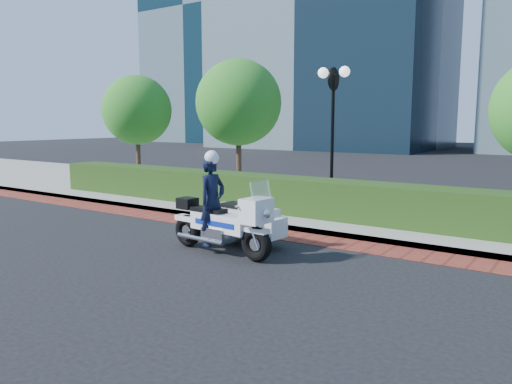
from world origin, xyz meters
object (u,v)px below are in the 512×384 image
Objects in this scene: lamppost at (333,114)px; police_motorcycle at (228,216)px; tree_b at (238,103)px; tree_a at (137,110)px.

lamppost reaches higher than police_motorcycle.
tree_a is at bearing 180.00° from tree_b.
police_motorcycle is at bearing -55.14° from tree_b.
tree_b is (-4.50, 1.30, 0.48)m from lamppost.
lamppost is 0.92× the size of tree_a.
police_motorcycle is (10.25, -6.83, -2.49)m from tree_a.
lamppost is at bearing -7.41° from tree_a.
tree_b is at bearing 129.40° from police_motorcycle.
lamppost is 10.09m from tree_a.
police_motorcycle is at bearing -33.65° from tree_a.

